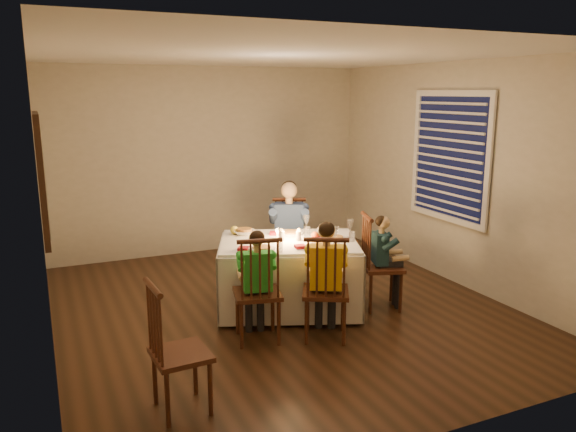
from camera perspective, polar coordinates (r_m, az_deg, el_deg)
name	(u,v)px	position (r m, az deg, el deg)	size (l,w,h in m)	color
ground	(282,308)	(6.05, -0.65, -9.34)	(5.00, 5.00, 0.00)	black
wall_left	(40,206)	(5.23, -23.88, 0.95)	(0.02, 5.00, 2.60)	beige
wall_right	(456,175)	(6.90, 16.74, 4.05)	(0.02, 5.00, 2.60)	beige
wall_back	(210,161)	(8.03, -7.89, 5.58)	(4.50, 0.02, 2.60)	beige
ceiling	(281,55)	(5.63, -0.72, 16.06)	(5.00, 5.00, 0.00)	white
dining_table	(289,260)	(5.87, 0.08, -4.53)	(1.71, 1.49, 0.72)	silver
chair_adult	(289,283)	(6.79, 0.10, -6.86)	(0.42, 0.40, 1.02)	#361A0E
chair_near_left	(258,339)	(5.35, -3.07, -12.39)	(0.42, 0.40, 1.02)	#361A0E
chair_near_right	(325,337)	(5.39, 3.76, -12.19)	(0.42, 0.40, 1.02)	#361A0E
chair_end	(381,307)	(6.16, 9.39, -9.09)	(0.42, 0.40, 1.02)	#361A0E
chair_extra	(183,409)	(4.37, -10.60, -18.74)	(0.40, 0.38, 0.98)	#361A0E
adult	(289,283)	(6.79, 0.10, -6.86)	(0.45, 0.41, 1.24)	navy
child_green	(258,339)	(5.35, -3.07, -12.39)	(0.34, 0.31, 1.05)	green
child_yellow	(325,337)	(5.39, 3.76, -12.19)	(0.38, 0.35, 1.12)	yellow
child_teal	(381,307)	(6.16, 9.39, -9.09)	(0.31, 0.29, 1.00)	#19363F
setting_adult	(291,233)	(6.07, 0.31, -1.77)	(0.26, 0.26, 0.02)	white
setting_green	(262,249)	(5.48, -2.68, -3.35)	(0.26, 0.26, 0.02)	white
setting_yellow	(318,247)	(5.55, 3.09, -3.14)	(0.26, 0.26, 0.02)	white
setting_teal	(334,238)	(5.87, 4.74, -2.29)	(0.26, 0.26, 0.02)	white
candle_left	(282,236)	(5.79, -0.65, -2.05)	(0.06, 0.06, 0.10)	white
candle_right	(299,236)	(5.80, 1.09, -2.03)	(0.06, 0.06, 0.10)	white
squash	(234,230)	(6.09, -5.46, -1.44)	(0.09, 0.09, 0.09)	yellow
orange_fruit	(315,235)	(5.87, 2.77, -1.98)	(0.08, 0.08, 0.08)	#FF6015
serving_bowl	(244,232)	(6.06, -4.46, -1.67)	(0.21, 0.21, 0.05)	white
wall_mirror	(41,178)	(5.50, -23.77, 3.59)	(0.06, 0.95, 1.15)	black
window_blinds	(449,157)	(6.92, 16.02, 5.79)	(0.07, 1.34, 1.54)	black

